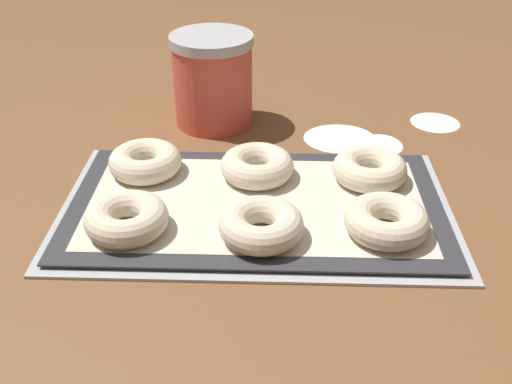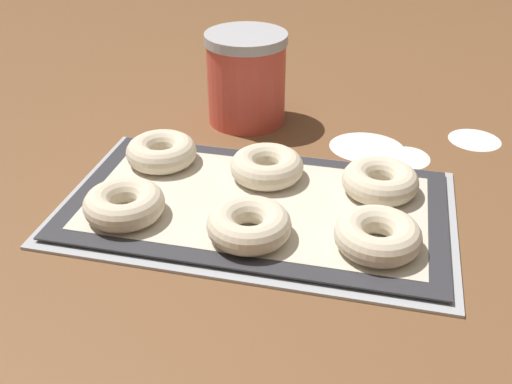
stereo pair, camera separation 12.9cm
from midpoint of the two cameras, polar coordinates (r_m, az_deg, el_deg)
name	(u,v)px [view 1 (the left image)]	position (r m, az deg, el deg)	size (l,w,h in m)	color
ground_plane	(242,209)	(0.79, -6.00, -1.87)	(2.80, 2.80, 0.00)	brown
baking_tray	(256,208)	(0.78, -4.71, -1.79)	(0.51, 0.30, 0.01)	#B2B5BA
baking_mat	(256,205)	(0.78, -4.73, -1.46)	(0.48, 0.27, 0.00)	#333338
bagel_front_left	(126,218)	(0.75, -17.13, -2.68)	(0.10, 0.10, 0.04)	beige
bagel_front_center	(261,225)	(0.70, -4.71, -3.42)	(0.10, 0.10, 0.04)	beige
bagel_front_right	(387,221)	(0.72, 7.41, -3.02)	(0.10, 0.10, 0.04)	beige
bagel_back_left	(145,161)	(0.86, -14.77, 2.64)	(0.10, 0.10, 0.04)	beige
bagel_back_center	(257,166)	(0.82, -4.35, 2.29)	(0.10, 0.10, 0.04)	beige
bagel_back_right	(370,169)	(0.82, 6.44, 1.99)	(0.10, 0.10, 0.04)	beige
flour_canister	(213,80)	(0.99, -7.90, 10.40)	(0.13, 0.13, 0.15)	#DB4C3D
flour_patch_near	(382,144)	(0.95, 8.16, 4.37)	(0.07, 0.07, 0.00)	white
flour_patch_far	(435,122)	(1.04, 13.39, 6.38)	(0.08, 0.08, 0.00)	white
flour_patch_side	(340,138)	(0.96, 4.26, 5.01)	(0.12, 0.10, 0.00)	white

